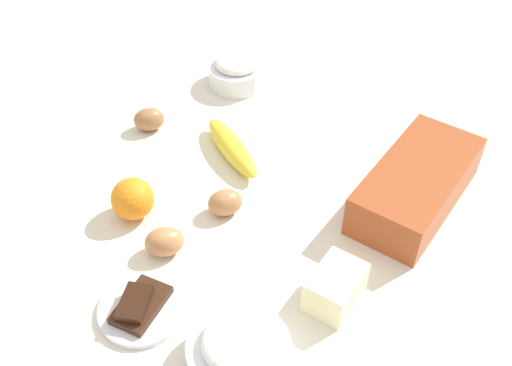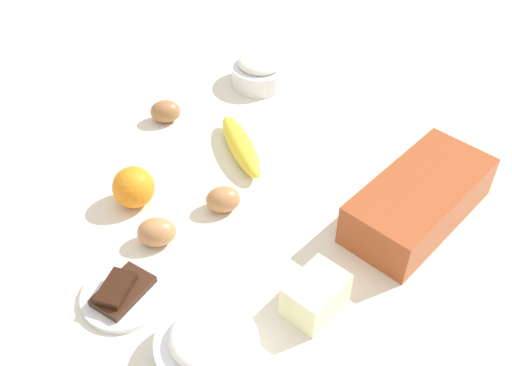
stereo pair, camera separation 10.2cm
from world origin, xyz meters
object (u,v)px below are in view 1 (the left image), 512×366
object	(u,v)px
flour_bowl	(237,71)
butter_block	(335,287)
orange_fruit	(133,199)
egg_loose	(225,203)
egg_near_butter	(149,119)
loaf_pan	(417,184)
sugar_bowl	(239,350)
chocolate_plate	(141,308)
banana	(232,147)
egg_beside_bowl	(164,242)

from	to	relation	value
flour_bowl	butter_block	world-z (taller)	flour_bowl
orange_fruit	egg_loose	bearing A→B (deg)	122.61
butter_block	egg_near_butter	distance (m)	0.53
flour_bowl	egg_loose	xyz separation A→B (m)	(0.35, 0.19, -0.01)
loaf_pan	orange_fruit	size ratio (longest dim) A/B	3.96
sugar_bowl	orange_fruit	xyz separation A→B (m)	(-0.15, -0.30, 0.01)
orange_fruit	chocolate_plate	distance (m)	0.21
banana	egg_loose	bearing A→B (deg)	28.27
loaf_pan	flour_bowl	world-z (taller)	loaf_pan
sugar_bowl	egg_near_butter	bearing A→B (deg)	-129.20
butter_block	chocolate_plate	size ratio (longest dim) A/B	0.69
loaf_pan	orange_fruit	bearing A→B (deg)	-50.92
sugar_bowl	loaf_pan	bearing A→B (deg)	167.26
banana	butter_block	distance (m)	0.37
banana	chocolate_plate	size ratio (longest dim) A/B	1.46
egg_near_butter	egg_beside_bowl	xyz separation A→B (m)	(0.24, 0.22, 0.00)
loaf_pan	egg_beside_bowl	size ratio (longest dim) A/B	4.55
sugar_bowl	chocolate_plate	world-z (taller)	sugar_bowl
orange_fruit	butter_block	world-z (taller)	orange_fruit
egg_near_butter	egg_beside_bowl	size ratio (longest dim) A/B	0.96
chocolate_plate	sugar_bowl	bearing A→B (deg)	91.18
sugar_bowl	egg_beside_bowl	world-z (taller)	sugar_bowl
banana	egg_near_butter	distance (m)	0.19
sugar_bowl	egg_near_butter	world-z (taller)	sugar_bowl
sugar_bowl	banana	world-z (taller)	sugar_bowl
orange_fruit	butter_block	bearing A→B (deg)	91.89
egg_near_butter	chocolate_plate	world-z (taller)	egg_near_butter
loaf_pan	orange_fruit	world-z (taller)	loaf_pan
egg_loose	chocolate_plate	world-z (taller)	egg_loose
loaf_pan	banana	size ratio (longest dim) A/B	1.52
egg_loose	loaf_pan	bearing A→B (deg)	125.34
chocolate_plate	flour_bowl	bearing A→B (deg)	-161.08
loaf_pan	butter_block	bearing A→B (deg)	-1.71
loaf_pan	egg_near_butter	size ratio (longest dim) A/B	4.73
egg_near_butter	banana	bearing A→B (deg)	94.37
egg_near_butter	egg_loose	bearing A→B (deg)	65.19
orange_fruit	banana	bearing A→B (deg)	164.88
sugar_bowl	egg_beside_bowl	distance (m)	0.23
loaf_pan	chocolate_plate	bearing A→B (deg)	-27.04
loaf_pan	egg_beside_bowl	bearing A→B (deg)	-39.22
banana	egg_loose	world-z (taller)	egg_loose
banana	egg_loose	xyz separation A→B (m)	(0.13, 0.07, 0.00)
egg_beside_bowl	chocolate_plate	distance (m)	0.12
orange_fruit	chocolate_plate	xyz separation A→B (m)	(0.15, 0.14, -0.03)
sugar_bowl	butter_block	world-z (taller)	sugar_bowl
butter_block	egg_beside_bowl	world-z (taller)	butter_block
flour_bowl	egg_beside_bowl	size ratio (longest dim) A/B	1.99
loaf_pan	butter_block	xyz separation A→B (m)	(0.26, -0.03, -0.01)
sugar_bowl	chocolate_plate	distance (m)	0.17
butter_block	egg_beside_bowl	distance (m)	0.28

